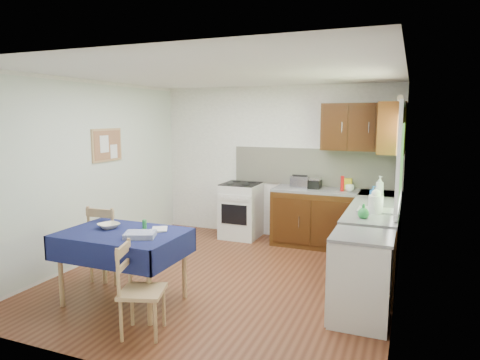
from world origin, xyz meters
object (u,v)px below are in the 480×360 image
at_px(kettle, 376,203).
at_px(sandwich_press, 312,183).
at_px(dining_table, 123,241).
at_px(chair_near, 138,287).
at_px(dish_rack, 375,209).
at_px(chair_far, 108,241).
at_px(toaster, 300,182).

bearing_deg(kettle, sandwich_press, 125.99).
height_order(dining_table, chair_near, chair_near).
distance_m(sandwich_press, dish_rack, 1.72).
relative_size(chair_near, dish_rack, 2.16).
bearing_deg(dish_rack, chair_far, -141.16).
relative_size(dining_table, sandwich_press, 4.73).
relative_size(chair_far, dish_rack, 2.35).
height_order(chair_near, sandwich_press, sandwich_press).
distance_m(dining_table, chair_far, 0.75).
distance_m(chair_near, kettle, 2.79).
xyz_separation_m(toaster, dish_rack, (1.23, -1.25, -0.07)).
bearing_deg(chair_near, toaster, -29.83).
distance_m(toaster, dish_rack, 1.75).
xyz_separation_m(chair_near, sandwich_press, (0.85, 3.41, 0.52)).
bearing_deg(sandwich_press, chair_far, -139.04).
xyz_separation_m(dining_table, chair_far, (-0.57, 0.45, -0.18)).
xyz_separation_m(sandwich_press, kettle, (1.07, -1.47, 0.04)).
relative_size(dish_rack, kettle, 1.44).
height_order(dining_table, kettle, kettle).
distance_m(toaster, kettle, 1.84).
distance_m(chair_near, dish_rack, 2.84).
bearing_deg(sandwich_press, dining_table, -125.91).
bearing_deg(kettle, toaster, 132.08).
distance_m(dining_table, sandwich_press, 3.22).
bearing_deg(sandwich_press, dish_rack, -62.15).
distance_m(toaster, sandwich_press, 0.20).
xyz_separation_m(sandwich_press, dish_rack, (1.06, -1.36, -0.06)).
xyz_separation_m(chair_far, kettle, (3.03, 0.97, 0.52)).
xyz_separation_m(dining_table, toaster, (1.23, 2.79, 0.32)).
height_order(chair_near, kettle, kettle).
bearing_deg(chair_near, sandwich_press, -32.16).
height_order(chair_near, dish_rack, dish_rack).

